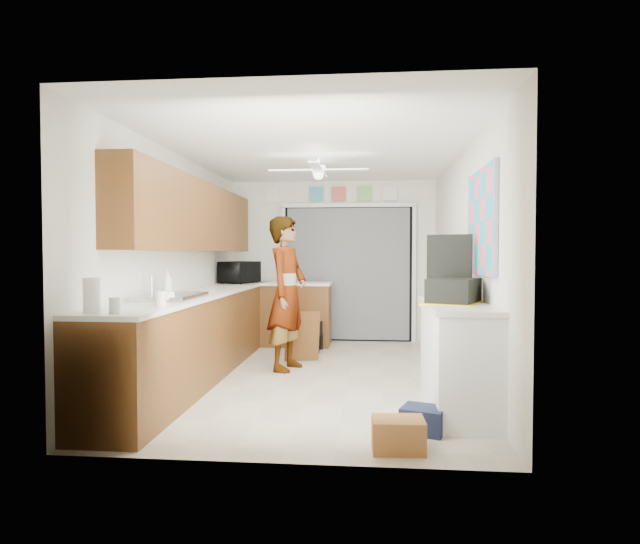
{
  "coord_description": "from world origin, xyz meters",
  "views": [
    {
      "loc": [
        0.58,
        -5.9,
        1.37
      ],
      "look_at": [
        0.0,
        0.4,
        1.15
      ],
      "focal_mm": 30.0,
      "sensor_mm": 36.0,
      "label": 1
    }
  ],
  "objects": [
    {
      "name": "jar_a",
      "position": [
        -1.1,
        -1.72,
        1.0
      ],
      "size": [
        0.12,
        0.12,
        0.13
      ],
      "primitive_type": "cylinder",
      "rotation": [
        0.0,
        0.0,
        0.37
      ],
      "color": "silver",
      "rests_on": "left_countertop"
    },
    {
      "name": "ceiling_fan",
      "position": [
        0.0,
        0.2,
        2.32
      ],
      "size": [
        1.14,
        1.14,
        0.24
      ],
      "primitive_type": "cube",
      "color": "white",
      "rests_on": "ceiling"
    },
    {
      "name": "route66_sign",
      "position": [
        -0.95,
        2.47,
        2.3
      ],
      "size": [
        0.22,
        0.02,
        0.26
      ],
      "primitive_type": "cube",
      "color": "silver",
      "rests_on": "wall_back"
    },
    {
      "name": "wall_right",
      "position": [
        1.6,
        0.0,
        1.25
      ],
      "size": [
        0.0,
        5.0,
        5.0
      ],
      "primitive_type": "plane",
      "rotation": [
        1.57,
        0.0,
        -1.57
      ],
      "color": "white",
      "rests_on": "ground"
    },
    {
      "name": "navy_crate",
      "position": [
        1.0,
        -1.8,
        0.1
      ],
      "size": [
        0.39,
        0.36,
        0.19
      ],
      "primitive_type": "cube",
      "rotation": [
        0.0,
        0.0,
        -0.35
      ],
      "color": "#151A35",
      "rests_on": "floor"
    },
    {
      "name": "jar_b",
      "position": [
        -1.23,
        -2.25,
        1.0
      ],
      "size": [
        0.08,
        0.08,
        0.12
      ],
      "primitive_type": "cylinder",
      "rotation": [
        0.0,
        0.0,
        0.04
      ],
      "color": "silver",
      "rests_on": "left_countertop"
    },
    {
      "name": "faucet",
      "position": [
        -1.48,
        -1.0,
        1.05
      ],
      "size": [
        0.03,
        0.03,
        0.22
      ],
      "primitive_type": "cylinder",
      "color": "silver",
      "rests_on": "left_countertop"
    },
    {
      "name": "header_frame_4",
      "position": [
        0.9,
        2.47,
        2.3
      ],
      "size": [
        0.22,
        0.02,
        0.22
      ],
      "primitive_type": "cube",
      "color": "silver",
      "rests_on": "wall_back"
    },
    {
      "name": "wall_front",
      "position": [
        0.0,
        -2.5,
        1.25
      ],
      "size": [
        3.2,
        0.0,
        3.2
      ],
      "primitive_type": "plane",
      "rotation": [
        -1.57,
        0.0,
        0.0
      ],
      "color": "white",
      "rests_on": "ground"
    },
    {
      "name": "suitcase_lid",
      "position": [
        1.32,
        -0.86,
        1.3
      ],
      "size": [
        0.4,
        0.2,
        0.5
      ],
      "primitive_type": "cube",
      "rotation": [
        0.0,
        0.0,
        -0.42
      ],
      "color": "black",
      "rests_on": "suitcase"
    },
    {
      "name": "dog",
      "position": [
        -0.18,
        1.51,
        0.23
      ],
      "size": [
        0.29,
        0.59,
        0.45
      ],
      "primitive_type": "cube",
      "rotation": [
        0.0,
        0.0,
        -0.08
      ],
      "color": "black",
      "rests_on": "floor"
    },
    {
      "name": "man",
      "position": [
        -0.38,
        0.31,
        0.9
      ],
      "size": [
        0.59,
        0.75,
        1.81
      ],
      "primitive_type": "imported",
      "rotation": [
        0.0,
        0.0,
        1.31
      ],
      "color": "white",
      "rests_on": "floor"
    },
    {
      "name": "abstract_painting",
      "position": [
        1.58,
        -1.0,
        1.65
      ],
      "size": [
        0.03,
        1.15,
        0.95
      ],
      "primitive_type": "cube",
      "color": "#F45A8E",
      "rests_on": "wall_right"
    },
    {
      "name": "back_opening_recess",
      "position": [
        0.25,
        2.47,
        1.05
      ],
      "size": [
        2.0,
        0.06,
        2.1
      ],
      "primitive_type": "cube",
      "color": "black",
      "rests_on": "wall_back"
    },
    {
      "name": "header_frame_2",
      "position": [
        0.1,
        2.47,
        2.3
      ],
      "size": [
        0.22,
        0.02,
        0.22
      ],
      "primitive_type": "cube",
      "color": "#D0514E",
      "rests_on": "wall_back"
    },
    {
      "name": "right_counter_base",
      "position": [
        1.35,
        -1.2,
        0.45
      ],
      "size": [
        0.5,
        1.4,
        0.9
      ],
      "primitive_type": "cube",
      "color": "white",
      "rests_on": "floor"
    },
    {
      "name": "header_frame_3",
      "position": [
        0.5,
        2.47,
        2.3
      ],
      "size": [
        0.22,
        0.02,
        0.22
      ],
      "primitive_type": "cube",
      "color": "#7CB969",
      "rests_on": "wall_back"
    },
    {
      "name": "cabinet_door_panel",
      "position": [
        -0.26,
        0.76,
        0.33
      ],
      "size": [
        0.46,
        0.28,
        0.64
      ],
      "primitive_type": "cube",
      "rotation": [
        0.21,
        0.0,
        0.28
      ],
      "color": "brown",
      "rests_on": "floor"
    },
    {
      "name": "peninsula_base",
      "position": [
        -0.5,
        2.0,
        0.45
      ],
      "size": [
        1.0,
        0.6,
        0.9
      ],
      "primitive_type": "cube",
      "color": "brown",
      "rests_on": "floor"
    },
    {
      "name": "door_trim_right",
      "position": [
        1.27,
        2.44,
        1.05
      ],
      "size": [
        0.06,
        0.04,
        2.1
      ],
      "primitive_type": "cube",
      "color": "white",
      "rests_on": "wall_back"
    },
    {
      "name": "cup",
      "position": [
        -1.19,
        -1.34,
        0.99
      ],
      "size": [
        0.15,
        0.15,
        0.09
      ],
      "primitive_type": "imported",
      "rotation": [
        0.0,
        0.0,
        -0.38
      ],
      "color": "white",
      "rests_on": "left_countertop"
    },
    {
      "name": "sink_basin",
      "position": [
        -1.29,
        -1.0,
        0.95
      ],
      "size": [
        0.5,
        0.76,
        0.06
      ],
      "primitive_type": "cube",
      "color": "silver",
      "rests_on": "left_countertop"
    },
    {
      "name": "left_countertop",
      "position": [
        -1.29,
        0.0,
        0.92
      ],
      "size": [
        0.62,
        4.8,
        0.04
      ],
      "primitive_type": "cube",
      "color": "white",
      "rests_on": "left_base_cabinets"
    },
    {
      "name": "peninsula_top",
      "position": [
        -0.5,
        2.0,
        0.92
      ],
      "size": [
        1.04,
        0.64,
        0.04
      ],
      "primitive_type": "cube",
      "color": "white",
      "rests_on": "peninsula_base"
    },
    {
      "name": "wall_back",
      "position": [
        0.0,
        2.5,
        1.25
      ],
      "size": [
        3.2,
        0.0,
        3.2
      ],
      "primitive_type": "plane",
      "rotation": [
        1.57,
        0.0,
        0.0
      ],
      "color": "white",
      "rests_on": "ground"
    },
    {
      "name": "suitcase_rim",
      "position": [
        1.32,
        -1.15,
        0.94
      ],
      "size": [
        0.64,
        0.71,
        0.02
      ],
      "primitive_type": "cube",
      "rotation": [
        0.0,
        0.0,
        -0.42
      ],
      "color": "yellow",
      "rests_on": "suitcase"
    },
    {
      "name": "curtain_panel",
      "position": [
        0.25,
        2.43,
        1.05
      ],
      "size": [
        1.9,
        0.03,
        2.05
      ],
      "primitive_type": "cube",
      "color": "slate",
      "rests_on": "wall_back"
    },
    {
      "name": "floor",
      "position": [
        0.0,
        0.0,
        0.0
      ],
      "size": [
        5.0,
        5.0,
        0.0
      ],
      "primitive_type": "plane",
      "color": "#B8AA94",
      "rests_on": "ground"
    },
    {
      "name": "paper_towel_roll",
      "position": [
        -1.4,
        -2.25,
        1.07
      ],
      "size": [
        0.13,
        0.13,
        0.26
      ],
      "primitive_type": "cylinder",
      "rotation": [
        0.0,
        0.0,
        0.07
      ],
      "color": "white",
      "rests_on": "left_countertop"
    },
    {
      "name": "upper_cabinets",
      "position": [
        -1.44,
        0.2,
        1.8
      ],
      "size": [
        0.32,
        4.0,
        0.8
      ],
      "primitive_type": "cube",
      "color": "brown",
      "rests_on": "wall_left"
    },
    {
      "name": "ceiling",
      "position": [
        0.0,
        0.0,
        2.5
      ],
      "size": [
        5.0,
        5.0,
        0.0
      ],
      "primitive_type": "plane",
      "rotation": [
        3.14,
        0.0,
        0.0
      ],
      "color": "white",
      "rests_on": "ground"
    },
    {
      "name": "right_counter_top",
      "position": [
        1.34,
        -1.2,
        0.92
      ],
      "size": [
        0.54,
        1.44,
        0.04
      ],
      "primitive_type": "cube",
      "color": "white",
      "rests_on": "right_counter_base"
    },
    {
      "name": "suitcase",
      "position": [
        1.32,
        -1.15,
        1.05
      ],
      "size": [
        0.54,
        0.6,
        0.21
      ],
      "primitive_type": "cube",
      "rotation": [
        0.0,
        0.0,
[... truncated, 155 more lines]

